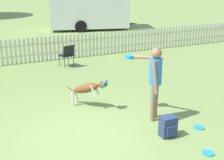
% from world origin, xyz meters
% --- Properties ---
extents(ground_plane, '(240.00, 240.00, 0.00)m').
position_xyz_m(ground_plane, '(0.00, 0.00, 0.00)').
color(ground_plane, olive).
extents(handler_person, '(0.60, 1.10, 1.69)m').
position_xyz_m(handler_person, '(1.77, 0.19, 1.06)').
color(handler_person, '#8C664C').
rests_on(handler_person, ground_plane).
extents(leaping_dog, '(0.93, 1.03, 0.79)m').
position_xyz_m(leaping_dog, '(0.64, 1.45, 0.50)').
color(leaping_dog, brown).
rests_on(leaping_dog, ground_plane).
extents(frisbee_near_handler, '(0.23, 0.23, 0.02)m').
position_xyz_m(frisbee_near_handler, '(2.45, -0.65, 0.01)').
color(frisbee_near_handler, '#1E8CD8').
rests_on(frisbee_near_handler, ground_plane).
extents(frisbee_near_dog, '(0.23, 0.23, 0.02)m').
position_xyz_m(frisbee_near_dog, '(1.93, -1.56, 0.01)').
color(frisbee_near_dog, '#1E8CD8').
rests_on(frisbee_near_dog, ground_plane).
extents(backpack_on_grass, '(0.33, 0.27, 0.44)m').
position_xyz_m(backpack_on_grass, '(1.62, -0.68, 0.22)').
color(backpack_on_grass, navy).
rests_on(backpack_on_grass, ground_plane).
extents(picket_fence, '(24.11, 0.04, 0.95)m').
position_xyz_m(picket_fence, '(0.00, 6.30, 0.48)').
color(picket_fence, beige).
rests_on(picket_fence, ground_plane).
extents(folding_chair_center, '(0.55, 0.56, 0.80)m').
position_xyz_m(folding_chair_center, '(1.23, 5.17, 0.48)').
color(folding_chair_center, '#333338').
rests_on(folding_chair_center, ground_plane).
extents(equipment_trailer, '(5.56, 3.37, 2.64)m').
position_xyz_m(equipment_trailer, '(4.86, 12.70, 1.39)').
color(equipment_trailer, white).
rests_on(equipment_trailer, ground_plane).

